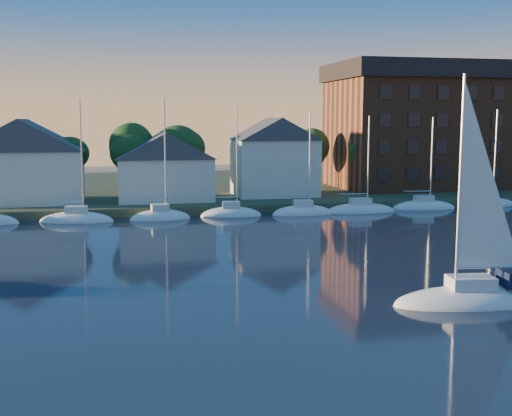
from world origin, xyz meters
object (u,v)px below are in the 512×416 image
object	(u,v)px
clubhouse_centre	(165,165)
condo_block	(440,125)
clubhouse_west	(24,160)
hero_sailboat	(473,294)
clubhouse_east	(274,156)

from	to	relation	value
clubhouse_centre	condo_block	bearing A→B (deg)	11.24
clubhouse_west	clubhouse_centre	distance (m)	16.05
clubhouse_centre	hero_sailboat	size ratio (longest dim) A/B	0.82
clubhouse_west	condo_block	size ratio (longest dim) A/B	0.44
clubhouse_centre	hero_sailboat	bearing A→B (deg)	-72.47
clubhouse_west	hero_sailboat	xyz separation A→B (m)	(30.12, -45.69, -5.34)
condo_block	hero_sailboat	distance (m)	59.37
clubhouse_centre	clubhouse_east	size ratio (longest dim) A/B	1.10
clubhouse_west	clubhouse_east	bearing A→B (deg)	1.91
clubhouse_west	clubhouse_east	distance (m)	30.02
clubhouse_west	hero_sailboat	size ratio (longest dim) A/B	0.96
condo_block	hero_sailboat	size ratio (longest dim) A/B	2.19
clubhouse_east	condo_block	xyz separation A→B (m)	(26.00, 5.95, 3.79)
clubhouse_west	clubhouse_centre	size ratio (longest dim) A/B	1.18
clubhouse_west	clubhouse_centre	xyz separation A→B (m)	(16.00, -1.00, -0.80)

